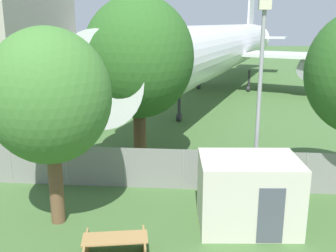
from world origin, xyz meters
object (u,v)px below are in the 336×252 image
(airplane, at_px, (221,48))
(tree_behind_benches, at_px, (138,58))
(portable_cabin, at_px, (248,193))
(picnic_bench_near_cabin, at_px, (115,246))
(tree_near_hangar, at_px, (49,97))

(airplane, relative_size, tree_behind_benches, 5.82)
(airplane, height_order, tree_behind_benches, airplane)
(airplane, xyz_separation_m, portable_cabin, (-0.19, -27.45, -3.18))
(portable_cabin, xyz_separation_m, picnic_bench_near_cabin, (-4.16, -2.47, -0.76))
(airplane, distance_m, portable_cabin, 27.64)
(portable_cabin, height_order, tree_near_hangar, tree_near_hangar)
(picnic_bench_near_cabin, xyz_separation_m, tree_behind_benches, (-0.56, 8.42, 4.83))
(tree_near_hangar, bearing_deg, picnic_bench_near_cabin, -40.30)
(airplane, distance_m, tree_behind_benches, 22.08)
(portable_cabin, bearing_deg, airplane, 85.03)
(portable_cabin, distance_m, picnic_bench_near_cabin, 4.90)
(tree_near_hangar, bearing_deg, airplane, 76.01)
(tree_behind_benches, bearing_deg, portable_cabin, -51.60)
(airplane, relative_size, portable_cabin, 13.60)
(picnic_bench_near_cabin, bearing_deg, airplane, 81.72)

